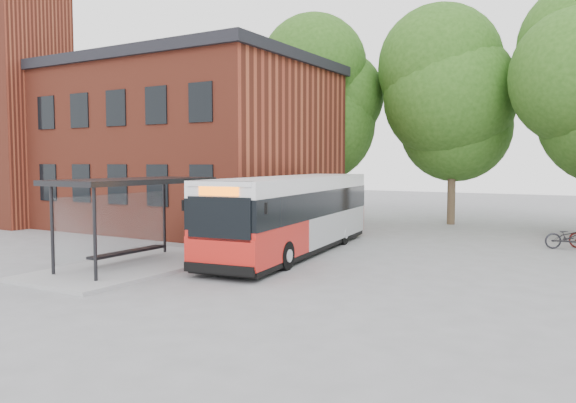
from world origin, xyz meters
The scene contains 8 objects.
ground centered at (0.00, 0.00, 0.00)m, with size 100.00×100.00×0.00m, color slate.
station_building centered at (-13.00, 9.00, 4.25)m, with size 18.40×10.40×8.50m, color maroon, non-canonical shape.
clock_tower centered at (-19.00, 5.00, 9.10)m, with size 5.20×5.20×18.20m, color maroon, non-canonical shape.
bus_shelter centered at (-4.50, -1.00, 1.45)m, with size 3.60×7.00×2.90m, color black, non-canonical shape.
tree_0 centered at (-6.00, 16.00, 5.50)m, with size 7.92×7.92×11.00m, color #234B14, non-canonical shape.
tree_1 centered at (1.00, 17.00, 5.20)m, with size 7.92×7.92×10.40m, color #234B14, non-canonical shape.
city_bus centered at (-1.60, 4.21, 1.43)m, with size 2.39×11.23×2.85m, color red, non-canonical shape.
bicycle_0 centered at (7.23, 10.45, 0.49)m, with size 0.64×1.85×0.97m, color black.
Camera 1 is at (8.71, -13.88, 3.39)m, focal length 35.00 mm.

